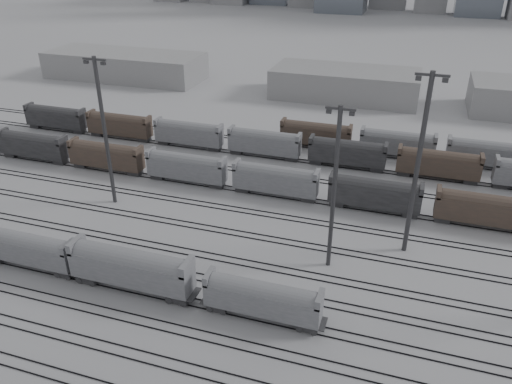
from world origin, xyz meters
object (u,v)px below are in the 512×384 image
(hopper_car_a, at_px, (28,248))
(hopper_car_c, at_px, (263,298))
(light_mast_c, at_px, (334,187))
(hopper_car_b, at_px, (131,267))

(hopper_car_a, bearing_deg, hopper_car_c, 0.00)
(hopper_car_a, xyz_separation_m, light_mast_c, (39.01, 13.30, 9.06))
(hopper_car_b, bearing_deg, hopper_car_a, 180.00)
(hopper_car_c, bearing_deg, hopper_car_b, -180.00)
(hopper_car_b, relative_size, light_mast_c, 0.72)
(hopper_car_c, relative_size, light_mast_c, 0.61)
(hopper_car_a, distance_m, hopper_car_b, 16.07)
(hopper_car_b, height_order, hopper_car_c, hopper_car_b)
(hopper_car_a, relative_size, light_mast_c, 0.63)
(hopper_car_c, bearing_deg, light_mast_c, 67.69)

